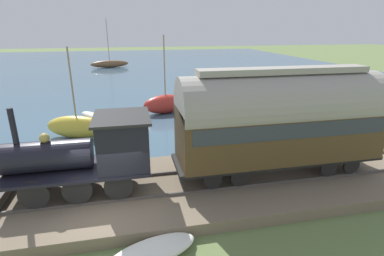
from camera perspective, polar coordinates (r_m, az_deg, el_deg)
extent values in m
plane|color=#607542|center=(11.59, -15.18, -17.04)|extent=(200.00, 200.00, 0.00)
cube|color=#426075|center=(54.54, -13.20, 11.21)|extent=(80.00, 80.00, 0.01)
cube|color=#756651|center=(12.73, -14.99, -12.29)|extent=(5.74, 56.00, 0.46)
cube|color=#4C4742|center=(11.81, -15.28, -13.30)|extent=(0.07, 54.88, 0.12)
cube|color=#4C4742|center=(13.37, -14.94, -9.26)|extent=(0.07, 54.88, 0.12)
cylinder|color=black|center=(11.49, -13.79, -10.74)|extent=(0.12, 1.05, 1.05)
cylinder|color=black|center=(13.10, -13.65, -6.92)|extent=(0.12, 1.05, 1.05)
cylinder|color=black|center=(11.66, -20.99, -11.06)|extent=(0.12, 1.05, 1.05)
cylinder|color=black|center=(13.24, -19.91, -7.26)|extent=(0.12, 1.05, 1.05)
cylinder|color=black|center=(11.99, -27.90, -11.22)|extent=(0.12, 1.05, 1.05)
cylinder|color=black|center=(13.54, -25.98, -7.51)|extent=(0.12, 1.05, 1.05)
cube|color=black|center=(12.26, -20.64, -7.27)|extent=(2.30, 5.23, 0.12)
cylinder|color=black|center=(12.23, -25.82, -4.82)|extent=(1.13, 3.14, 1.13)
cylinder|color=black|center=(12.12, -30.93, 0.29)|extent=(0.20, 0.20, 1.30)
sphere|color=tan|center=(11.99, -26.29, -1.71)|extent=(0.36, 0.36, 0.36)
cube|color=black|center=(11.71, -12.96, -2.51)|extent=(2.20, 1.83, 1.83)
cube|color=#282828|center=(11.41, -13.31, 2.03)|extent=(2.40, 2.07, 0.10)
cube|color=#2D2823|center=(13.37, -32.65, -10.65)|extent=(2.10, 0.44, 0.32)
cylinder|color=black|center=(14.76, 28.06, -6.31)|extent=(0.12, 0.76, 0.76)
cylinder|color=black|center=(16.04, 24.06, -3.78)|extent=(0.12, 0.76, 0.76)
cylinder|color=black|center=(14.10, 24.55, -6.91)|extent=(0.12, 0.76, 0.76)
cylinder|color=black|center=(15.43, 20.69, -4.21)|extent=(0.12, 0.76, 0.76)
cylinder|color=black|center=(12.25, 9.03, -9.22)|extent=(0.12, 0.76, 0.76)
cylinder|color=black|center=(13.76, 6.38, -5.83)|extent=(0.12, 0.76, 0.76)
cylinder|color=black|center=(11.92, 3.95, -9.84)|extent=(0.12, 0.76, 0.76)
cylinder|color=black|center=(13.48, 1.86, -6.28)|extent=(0.12, 0.76, 0.76)
cube|color=black|center=(13.63, 15.68, -5.29)|extent=(2.21, 8.90, 0.16)
cube|color=#4C381E|center=(13.20, 16.13, -0.50)|extent=(2.46, 8.54, 2.25)
cube|color=#2D333D|center=(13.09, 16.28, 1.13)|extent=(2.49, 8.01, 0.63)
cylinder|color=gray|center=(12.89, 16.58, 4.23)|extent=(2.58, 8.54, 2.58)
cube|color=gray|center=(12.63, 17.17, 10.44)|extent=(0.86, 7.12, 0.24)
ellipsoid|color=gold|center=(20.06, -21.02, 0.21)|extent=(2.37, 4.08, 1.42)
cylinder|color=#9E8460|center=(19.42, -21.98, 8.06)|extent=(0.10, 0.10, 4.17)
ellipsoid|color=#B72D23|center=(24.33, -5.06, 4.60)|extent=(2.25, 3.92, 1.50)
cylinder|color=#9E8460|center=(23.77, -5.27, 11.74)|extent=(0.10, 0.10, 4.60)
ellipsoid|color=brown|center=(54.57, -15.40, 11.69)|extent=(2.27, 6.48, 1.21)
cylinder|color=#9E8460|center=(54.28, -15.78, 15.85)|extent=(0.10, 0.10, 6.74)
ellipsoid|color=beige|center=(24.07, -18.59, 2.25)|extent=(2.60, 2.16, 0.46)
ellipsoid|color=silver|center=(9.85, -7.49, -22.23)|extent=(1.88, 3.00, 0.44)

